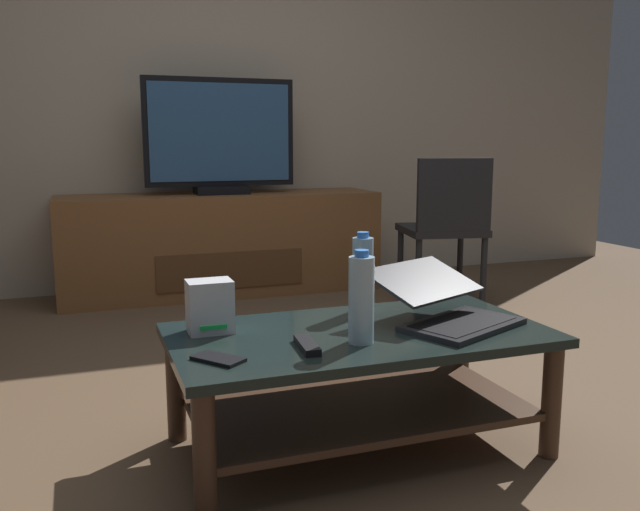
% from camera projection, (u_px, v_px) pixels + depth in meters
% --- Properties ---
extents(ground_plane, '(7.68, 7.68, 0.00)m').
position_uv_depth(ground_plane, '(345.00, 405.00, 2.44)').
color(ground_plane, brown).
extents(back_wall, '(6.40, 0.12, 2.80)m').
position_uv_depth(back_wall, '(213.00, 72.00, 4.35)').
color(back_wall, '#B2A38C').
rests_on(back_wall, ground).
extents(coffee_table, '(1.15, 0.60, 0.38)m').
position_uv_depth(coffee_table, '(359.00, 367.00, 2.06)').
color(coffee_table, black).
rests_on(coffee_table, ground).
extents(media_cabinet, '(1.98, 0.52, 0.63)m').
position_uv_depth(media_cabinet, '(222.00, 243.00, 4.23)').
color(media_cabinet, brown).
rests_on(media_cabinet, ground).
extents(television, '(0.93, 0.20, 0.71)m').
position_uv_depth(television, '(220.00, 139.00, 4.10)').
color(television, black).
rests_on(television, media_cabinet).
extents(dining_chair, '(0.52, 0.52, 0.87)m').
position_uv_depth(dining_chair, '(446.00, 223.00, 3.79)').
color(dining_chair, black).
rests_on(dining_chair, ground).
extents(laptop, '(0.50, 0.50, 0.17)m').
position_uv_depth(laptop, '(446.00, 306.00, 2.11)').
color(laptop, black).
rests_on(laptop, coffee_table).
extents(router_box, '(0.13, 0.10, 0.16)m').
position_uv_depth(router_box, '(210.00, 306.00, 2.01)').
color(router_box, silver).
rests_on(router_box, coffee_table).
extents(water_bottle_near, '(0.07, 0.07, 0.27)m').
position_uv_depth(water_bottle_near, '(361.00, 299.00, 1.90)').
color(water_bottle_near, silver).
rests_on(water_bottle_near, coffee_table).
extents(water_bottle_far, '(0.07, 0.07, 0.27)m').
position_uv_depth(water_bottle_far, '(363.00, 274.00, 2.24)').
color(water_bottle_far, '#99C6E5').
rests_on(water_bottle_far, coffee_table).
extents(cell_phone, '(0.14, 0.15, 0.01)m').
position_uv_depth(cell_phone, '(218.00, 359.00, 1.76)').
color(cell_phone, black).
rests_on(cell_phone, coffee_table).
extents(tv_remote, '(0.06, 0.16, 0.02)m').
position_uv_depth(tv_remote, '(307.00, 345.00, 1.86)').
color(tv_remote, black).
rests_on(tv_remote, coffee_table).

